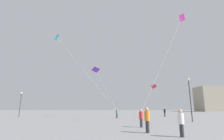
% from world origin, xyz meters
% --- Properties ---
extents(person_in_black, '(0.39, 0.39, 1.81)m').
position_xyz_m(person_in_black, '(11.59, 31.53, 0.99)').
color(person_in_black, '#2D2D33').
rests_on(person_in_black, ground_plane).
extents(person_in_red, '(0.36, 0.36, 1.66)m').
position_xyz_m(person_in_red, '(2.68, 11.33, 0.91)').
color(person_in_red, '#2D2D33').
rests_on(person_in_red, ground_plane).
extents(person_in_green, '(0.37, 0.37, 1.70)m').
position_xyz_m(person_in_green, '(1.15, 26.18, 0.93)').
color(person_in_green, '#2D2D33').
rests_on(person_in_green, ground_plane).
extents(person_in_white, '(0.37, 0.37, 1.71)m').
position_xyz_m(person_in_white, '(4.16, 5.73, 0.94)').
color(person_in_white, '#2D2D33').
rests_on(person_in_white, ground_plane).
extents(person_in_orange, '(0.40, 0.40, 1.83)m').
position_xyz_m(person_in_orange, '(2.43, 7.62, 1.00)').
color(person_in_orange, '#2D2D33').
rests_on(person_in_orange, ground_plane).
extents(kite_violet_delta, '(5.10, 4.22, 8.81)m').
position_xyz_m(kite_violet_delta, '(-3.03, 29.65, 9.56)').
color(kite_violet_delta, purple).
extents(kite_cyan_delta, '(10.73, 5.78, 12.39)m').
position_xyz_m(kite_cyan_delta, '(-8.82, 21.31, 12.99)').
color(kite_cyan_delta, '#1EB2C6').
extents(kite_magenta_delta, '(7.05, 3.85, 12.35)m').
position_xyz_m(kite_magenta_delta, '(8.93, 14.51, 12.94)').
color(kite_magenta_delta, '#D12899').
extents(kite_crimson_delta, '(3.12, 1.89, 5.32)m').
position_xyz_m(kite_crimson_delta, '(9.23, 30.33, 6.18)').
color(kite_crimson_delta, red).
extents(building_left_hall, '(12.66, 10.91, 12.65)m').
position_xyz_m(building_left_hall, '(53.00, 83.60, 6.32)').
color(building_left_hall, '#A39984').
rests_on(building_left_hall, ground_plane).
extents(lamppost_east, '(0.36, 0.36, 4.93)m').
position_xyz_m(lamppost_east, '(-18.13, 30.01, 3.31)').
color(lamppost_east, '#2D2D30').
rests_on(lamppost_east, ground_plane).
extents(lamppost_west, '(0.36, 0.36, 5.77)m').
position_xyz_m(lamppost_west, '(10.52, 17.35, 3.79)').
color(lamppost_west, '#2D2D30').
rests_on(lamppost_west, ground_plane).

